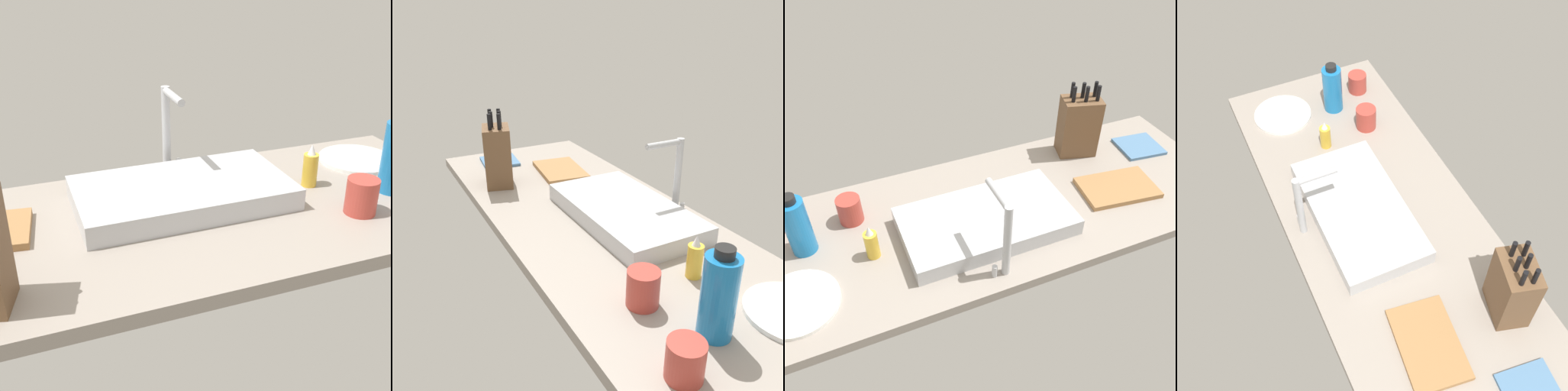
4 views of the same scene
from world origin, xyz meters
The scene contains 6 objects.
countertop_slab centered at (0.00, 0.00, 1.75)cm, with size 169.92×63.53×3.50cm, color gray.
sink_basin centered at (6.91, 6.81, 6.35)cm, with size 54.06×29.30×5.71cm, color #B7BABF.
faucet centered at (9.23, 24.33, 18.61)cm, with size 5.50×14.40×25.37cm.
soap_bottle centered at (42.89, 4.68, 8.53)cm, with size 4.10×4.10×11.86cm.
dinner_plate centered at (65.68, 14.37, 4.10)cm, with size 22.56×22.56×1.20cm, color white.
coffee_mug centered at (46.16, -13.51, 8.01)cm, with size 7.79×7.79×9.02cm, color #B23D33.
Camera 1 is at (-31.94, -105.85, 64.61)cm, focal length 48.02 mm.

